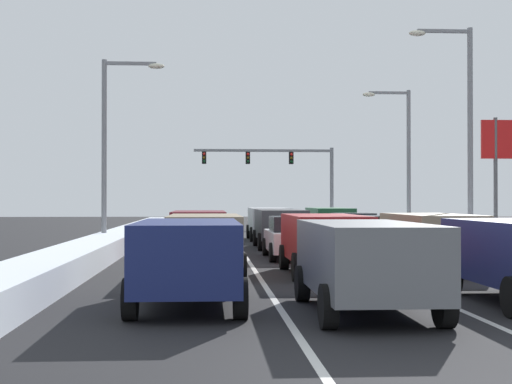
# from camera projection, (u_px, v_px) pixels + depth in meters

# --- Properties ---
(ground_plane) EXTENTS (134.79, 134.79, 0.00)m
(ground_plane) POSITION_uv_depth(u_px,v_px,m) (292.00, 257.00, 27.92)
(ground_plane) COLOR black
(lane_stripe_between_right_lane_and_center_lane) EXTENTS (0.14, 57.03, 0.01)m
(lane_stripe_between_right_lane_and_center_lane) POSITION_uv_depth(u_px,v_px,m) (317.00, 248.00, 33.20)
(lane_stripe_between_right_lane_and_center_lane) COLOR silver
(lane_stripe_between_right_lane_and_center_lane) RESTS_ON ground
(lane_stripe_between_center_lane_and_left_lane) EXTENTS (0.14, 57.03, 0.01)m
(lane_stripe_between_center_lane_and_left_lane) POSITION_uv_depth(u_px,v_px,m) (240.00, 248.00, 32.98)
(lane_stripe_between_center_lane_and_left_lane) COLOR silver
(lane_stripe_between_center_lane_and_left_lane) RESTS_ON ground
(snow_bank_right_shoulder) EXTENTS (1.90, 57.03, 0.75)m
(snow_bank_right_shoulder) POSITION_uv_depth(u_px,v_px,m) (436.00, 239.00, 33.54)
(snow_bank_right_shoulder) COLOR silver
(snow_bank_right_shoulder) RESTS_ON ground
(snow_bank_left_shoulder) EXTENTS (1.58, 57.03, 0.70)m
(snow_bank_left_shoulder) POSITION_uv_depth(u_px,v_px,m) (117.00, 240.00, 32.65)
(snow_bank_left_shoulder) COLOR silver
(snow_bank_left_shoulder) RESTS_ON ground
(suv_tan_right_lane_second) EXTENTS (2.16, 4.90, 1.67)m
(suv_tan_right_lane_second) POSITION_uv_depth(u_px,v_px,m) (431.00, 236.00, 22.38)
(suv_tan_right_lane_second) COLOR #937F60
(suv_tan_right_lane_second) RESTS_ON ground
(sedan_maroon_right_lane_third) EXTENTS (2.00, 4.50, 1.51)m
(sedan_maroon_right_lane_third) POSITION_uv_depth(u_px,v_px,m) (384.00, 236.00, 28.11)
(sedan_maroon_right_lane_third) COLOR maroon
(sedan_maroon_right_lane_third) RESTS_ON ground
(sedan_black_right_lane_fourth) EXTENTS (2.00, 4.50, 1.51)m
(sedan_black_right_lane_fourth) POSITION_uv_depth(u_px,v_px,m) (353.00, 230.00, 33.79)
(sedan_black_right_lane_fourth) COLOR black
(sedan_black_right_lane_fourth) RESTS_ON ground
(suv_green_right_lane_fifth) EXTENTS (2.16, 4.90, 1.67)m
(suv_green_right_lane_fifth) POSITION_uv_depth(u_px,v_px,m) (330.00, 220.00, 39.80)
(suv_green_right_lane_fifth) COLOR #1E5633
(suv_green_right_lane_fifth) RESTS_ON ground
(suv_gray_center_lane_nearest) EXTENTS (2.16, 4.90, 1.67)m
(suv_gray_center_lane_nearest) POSITION_uv_depth(u_px,v_px,m) (365.00, 258.00, 13.96)
(suv_gray_center_lane_nearest) COLOR slate
(suv_gray_center_lane_nearest) RESTS_ON ground
(suv_red_center_lane_second) EXTENTS (2.16, 4.90, 1.67)m
(suv_red_center_lane_second) POSITION_uv_depth(u_px,v_px,m) (324.00, 238.00, 21.14)
(suv_red_center_lane_second) COLOR maroon
(suv_red_center_lane_second) RESTS_ON ground
(sedan_white_center_lane_third) EXTENTS (2.00, 4.50, 1.51)m
(sedan_white_center_lane_third) POSITION_uv_depth(u_px,v_px,m) (294.00, 237.00, 26.97)
(sedan_white_center_lane_third) COLOR silver
(sedan_white_center_lane_third) RESTS_ON ground
(suv_charcoal_center_lane_fourth) EXTENTS (2.16, 4.90, 1.67)m
(suv_charcoal_center_lane_fourth) POSITION_uv_depth(u_px,v_px,m) (280.00, 225.00, 32.86)
(suv_charcoal_center_lane_fourth) COLOR #38383D
(suv_charcoal_center_lane_fourth) RESTS_ON ground
(suv_silver_center_lane_fifth) EXTENTS (2.16, 4.90, 1.67)m
(suv_silver_center_lane_fifth) POSITION_uv_depth(u_px,v_px,m) (269.00, 220.00, 39.64)
(suv_silver_center_lane_fifth) COLOR #B7BABF
(suv_silver_center_lane_fifth) RESTS_ON ground
(suv_navy_left_lane_nearest) EXTENTS (2.16, 4.90, 1.67)m
(suv_navy_left_lane_nearest) POSITION_uv_depth(u_px,v_px,m) (188.00, 255.00, 14.86)
(suv_navy_left_lane_nearest) COLOR navy
(suv_navy_left_lane_nearest) RESTS_ON ground
(suv_tan_left_lane_second) EXTENTS (2.16, 4.90, 1.67)m
(suv_tan_left_lane_second) POSITION_uv_depth(u_px,v_px,m) (205.00, 239.00, 21.05)
(suv_tan_left_lane_second) COLOR #937F60
(suv_tan_left_lane_second) RESTS_ON ground
(suv_maroon_left_lane_third) EXTENTS (2.16, 4.90, 1.67)m
(suv_maroon_left_lane_third) POSITION_uv_depth(u_px,v_px,m) (199.00, 229.00, 28.26)
(suv_maroon_left_lane_third) COLOR maroon
(suv_maroon_left_lane_third) RESTS_ON ground
(sedan_black_left_lane_fourth) EXTENTS (2.00, 4.50, 1.51)m
(sedan_black_left_lane_fourth) POSITION_uv_depth(u_px,v_px,m) (200.00, 229.00, 34.84)
(sedan_black_left_lane_fourth) COLOR black
(sedan_black_left_lane_fourth) RESTS_ON ground
(sedan_green_left_lane_fifth) EXTENTS (2.00, 4.50, 1.51)m
(sedan_green_left_lane_fifth) POSITION_uv_depth(u_px,v_px,m) (201.00, 225.00, 40.67)
(sedan_green_left_lane_fifth) COLOR #1E5633
(sedan_green_left_lane_fifth) RESTS_ON ground
(traffic_light_gantry) EXTENTS (10.94, 0.47, 6.20)m
(traffic_light_gantry) POSITION_uv_depth(u_px,v_px,m) (283.00, 166.00, 59.17)
(traffic_light_gantry) COLOR slate
(traffic_light_gantry) RESTS_ON ground
(street_lamp_right_mid) EXTENTS (2.66, 0.36, 9.16)m
(street_lamp_right_mid) POSITION_uv_depth(u_px,v_px,m) (462.00, 119.00, 31.02)
(street_lamp_right_mid) COLOR gray
(street_lamp_right_mid) RESTS_ON ground
(street_lamp_right_far) EXTENTS (2.66, 0.36, 8.10)m
(street_lamp_right_far) POSITION_uv_depth(u_px,v_px,m) (402.00, 149.00, 41.37)
(street_lamp_right_far) COLOR gray
(street_lamp_right_far) RESTS_ON ground
(street_lamp_left_mid) EXTENTS (2.66, 0.36, 8.06)m
(street_lamp_left_mid) POSITION_uv_depth(u_px,v_px,m) (113.00, 135.00, 32.20)
(street_lamp_left_mid) COLOR gray
(street_lamp_left_mid) RESTS_ON ground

